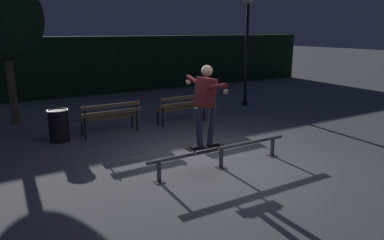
{
  "coord_description": "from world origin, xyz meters",
  "views": [
    {
      "loc": [
        -4.09,
        -5.79,
        2.7
      ],
      "look_at": [
        -0.2,
        0.6,
        0.85
      ],
      "focal_mm": 34.15,
      "sensor_mm": 36.0,
      "label": 1
    }
  ],
  "objects": [
    {
      "name": "lamp_post_right",
      "position": [
        4.44,
        4.48,
        2.48
      ],
      "size": [
        0.32,
        0.32,
        3.9
      ],
      "color": "black",
      "rests_on": "ground"
    },
    {
      "name": "park_bench_leftmost",
      "position": [
        -1.07,
        3.31,
        0.54
      ],
      "size": [
        1.6,
        0.43,
        0.88
      ],
      "color": "black",
      "rests_on": "ground"
    },
    {
      "name": "tree_far_left",
      "position": [
        -3.1,
        5.87,
        2.99
      ],
      "size": [
        2.12,
        2.12,
        4.17
      ],
      "color": "brown",
      "rests_on": "ground"
    },
    {
      "name": "skateboard",
      "position": [
        -0.39,
        -0.2,
        0.51
      ],
      "size": [
        0.79,
        0.23,
        0.09
      ],
      "color": "black",
      "rests_on": "grind_rail"
    },
    {
      "name": "ground_plane",
      "position": [
        0.0,
        0.0,
        0.0
      ],
      "size": [
        90.0,
        90.0,
        0.0
      ],
      "primitive_type": "plane",
      "color": "slate"
    },
    {
      "name": "hedge_backdrop",
      "position": [
        0.0,
        10.02,
        1.22
      ],
      "size": [
        24.0,
        1.2,
        2.44
      ],
      "primitive_type": "cube",
      "color": "black",
      "rests_on": "ground"
    },
    {
      "name": "grind_rail",
      "position": [
        0.0,
        -0.2,
        0.33
      ],
      "size": [
        3.26,
        0.18,
        0.44
      ],
      "color": "#47474C",
      "rests_on": "ground"
    },
    {
      "name": "trash_can",
      "position": [
        -2.37,
        3.38,
        0.41
      ],
      "size": [
        0.52,
        0.52,
        0.8
      ],
      "color": "black",
      "rests_on": "ground"
    },
    {
      "name": "park_bench_left_center",
      "position": [
        1.13,
        3.31,
        0.54
      ],
      "size": [
        1.6,
        0.43,
        0.88
      ],
      "color": "black",
      "rests_on": "ground"
    },
    {
      "name": "skateboarder",
      "position": [
        -0.39,
        -0.2,
        1.45
      ],
      "size": [
        0.62,
        1.41,
        1.56
      ],
      "color": "black",
      "rests_on": "skateboard"
    }
  ]
}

